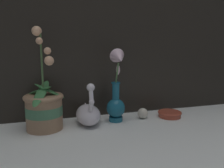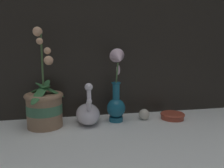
% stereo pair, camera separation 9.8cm
% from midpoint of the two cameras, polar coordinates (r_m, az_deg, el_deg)
% --- Properties ---
extents(ground_plane, '(2.80, 2.80, 0.00)m').
position_cam_midpoint_polar(ground_plane, '(0.92, -1.20, -12.20)').
color(ground_plane, silver).
extents(orchid_potted_plant, '(0.17, 0.20, 0.42)m').
position_cam_midpoint_polar(orchid_potted_plant, '(0.97, -20.14, -5.75)').
color(orchid_potted_plant, '#9E7556').
rests_on(orchid_potted_plant, ground_plane).
extents(swan_figurine, '(0.11, 0.19, 0.20)m').
position_cam_midpoint_polar(swan_figurine, '(0.99, -9.12, -7.59)').
color(swan_figurine, white).
rests_on(swan_figurine, ground_plane).
extents(blue_vase, '(0.09, 0.13, 0.34)m').
position_cam_midpoint_polar(blue_vase, '(0.99, -1.62, -2.90)').
color(blue_vase, '#195B75').
rests_on(blue_vase, ground_plane).
extents(glass_sphere, '(0.05, 0.05, 0.05)m').
position_cam_midpoint_polar(glass_sphere, '(1.07, 5.42, -7.67)').
color(glass_sphere, beige).
rests_on(glass_sphere, ground_plane).
extents(amber_dish, '(0.12, 0.12, 0.03)m').
position_cam_midpoint_polar(amber_dish, '(1.11, 12.39, -7.61)').
color(amber_dish, '#A8422D').
rests_on(amber_dish, ground_plane).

